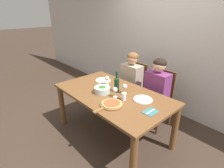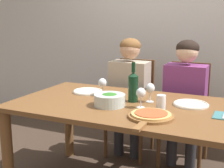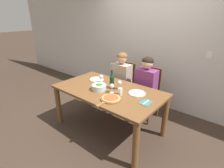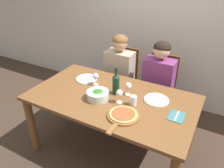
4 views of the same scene
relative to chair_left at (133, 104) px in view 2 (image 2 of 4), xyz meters
The scene contains 16 objects.
back_wall 1.06m from the chair_left, 65.06° to the left, with size 10.00×0.06×2.70m.
dining_table 0.88m from the chair_left, 71.60° to the right, with size 1.77×1.00×0.76m.
chair_left is the anchor object (origin of this frame).
chair_right 0.56m from the chair_left, ahead, with size 0.42×0.42×0.98m.
person_woman 0.25m from the chair_left, 90.00° to the right, with size 0.47×0.51×1.21m.
person_man 0.61m from the chair_left, 11.88° to the right, with size 0.47×0.51×1.21m.
wine_bottle 0.89m from the chair_left, 69.18° to the right, with size 0.08×0.08×0.31m.
broccoli_bowl 0.99m from the chair_left, 79.81° to the right, with size 0.24×0.24×0.10m.
dinner_plate_left 0.71m from the chair_left, 106.35° to the right, with size 0.26×0.26×0.02m.
dinner_plate_right 1.02m from the chair_left, 42.86° to the right, with size 0.26×0.26×0.02m.
pizza_on_board 1.24m from the chair_left, 63.61° to the right, with size 0.30×0.44×0.04m.
wine_glass_left 0.77m from the chair_left, 91.20° to the right, with size 0.07×0.07×0.15m.
wine_glass_right 0.89m from the chair_left, 59.87° to the right, with size 0.07×0.07×0.15m.
wine_glass_centre 1.04m from the chair_left, 65.85° to the right, with size 0.07×0.07×0.15m.
water_tumbler 1.06m from the chair_left, 57.80° to the right, with size 0.07×0.07×0.11m.
fork_on_napkin 1.31m from the chair_left, 40.81° to the right, with size 0.14×0.18×0.01m.
Camera 2 is at (0.85, -2.14, 1.41)m, focal length 50.00 mm.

